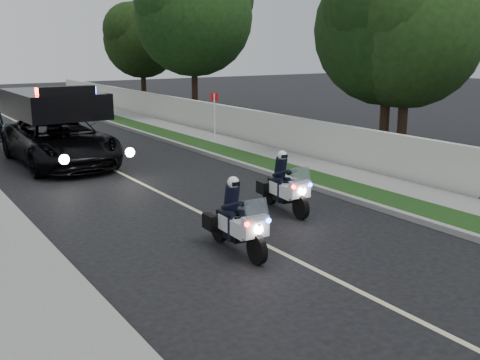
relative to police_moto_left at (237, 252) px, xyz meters
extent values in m
plane|color=black|center=(0.75, -1.47, 0.00)|extent=(120.00, 120.00, 0.00)
cube|color=gray|center=(4.85, 8.53, 0.07)|extent=(0.20, 60.00, 0.15)
cube|color=#193814|center=(5.55, 8.53, 0.08)|extent=(1.20, 60.00, 0.16)
cube|color=gray|center=(6.85, 8.53, 0.08)|extent=(1.40, 60.00, 0.16)
cube|color=beige|center=(7.85, 8.53, 0.75)|extent=(0.22, 60.00, 1.50)
cube|color=#BFB78C|center=(0.75, 8.53, 0.00)|extent=(0.12, 50.00, 0.01)
imported|color=black|center=(-0.52, 11.12, 0.00)|extent=(3.03, 6.43, 3.11)
camera|label=1|loc=(-6.13, -9.62, 4.27)|focal=42.73mm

